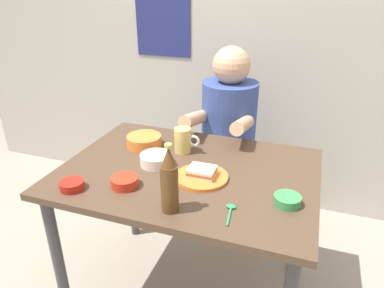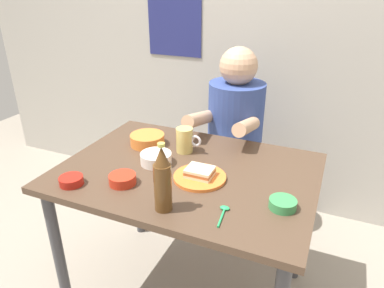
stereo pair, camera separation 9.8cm
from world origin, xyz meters
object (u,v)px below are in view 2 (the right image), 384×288
Objects in this scene: beer_bottle at (163,180)px; soup_bowl_orange at (147,139)px; stool at (232,179)px; person_seated at (235,118)px; beer_mug at (185,140)px; dining_table at (188,187)px; sandwich at (200,172)px; plate_orange at (200,177)px.

beer_bottle is 0.57m from soup_bowl_orange.
stool is 0.42m from person_seated.
beer_mug is at bearing -102.71° from stool.
stool is 0.71m from soup_bowl_orange.
dining_table is at bearing 97.63° from beer_bottle.
stool is at bearing 77.29° from beer_mug.
person_seated is (0.00, -0.01, 0.42)m from stool.
sandwich is 0.42× the size of beer_bottle.
dining_table is 0.63m from person_seated.
dining_table is 0.14m from plate_orange.
stool is 2.05× the size of plate_orange.
beer_bottle is at bearing -99.09° from plate_orange.
plate_orange is (0.05, -0.67, -0.02)m from person_seated.
sandwich is at bearing -34.02° from dining_table.
beer_bottle is (0.12, -0.46, 0.06)m from beer_mug.
beer_mug is 0.48× the size of beer_bottle.
soup_bowl_orange is (-0.37, 0.21, 0.02)m from plate_orange.
sandwich is at bearing 90.00° from plate_orange.
stool is at bearing 90.00° from person_seated.
soup_bowl_orange reaches higher than dining_table.
dining_table is 6.47× the size of soup_bowl_orange.
dining_table is at bearing 145.98° from plate_orange.
beer_bottle reaches higher than dining_table.
person_seated is 2.75× the size of beer_bottle.
sandwich is (0.05, -0.67, 0.01)m from person_seated.
person_seated is 0.56m from soup_bowl_orange.
beer_mug is at bearing -103.01° from person_seated.
soup_bowl_orange is (-0.31, -0.48, 0.42)m from stool.
beer_mug is 0.74× the size of soup_bowl_orange.
soup_bowl_orange is (-0.33, 0.45, -0.09)m from beer_bottle.
soup_bowl_orange is at bearing -179.07° from beer_mug.
sandwich is at bearing -85.39° from person_seated.
beer_mug is at bearing 127.76° from sandwich.
beer_mug reaches higher than dining_table.
sandwich is 0.42m from soup_bowl_orange.
dining_table is at bearing -62.21° from beer_mug.
stool is at bearing 90.90° from beer_bottle.
beer_mug reaches higher than plate_orange.
plate_orange reaches higher than dining_table.
person_seated reaches higher than stool.
person_seated is 5.71× the size of beer_mug.
stool is 0.79m from plate_orange.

